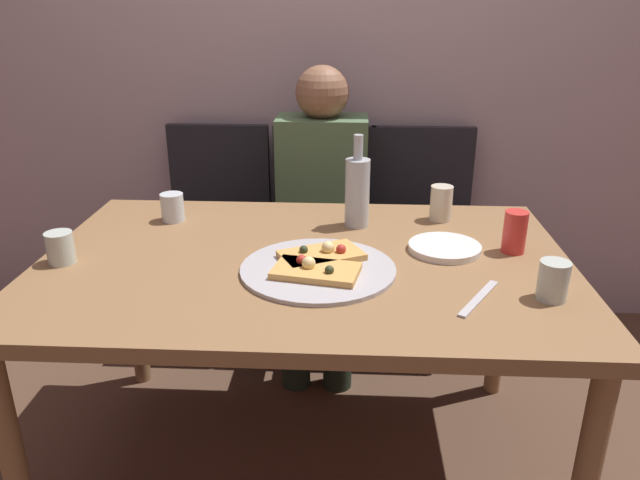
{
  "coord_description": "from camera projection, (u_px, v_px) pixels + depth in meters",
  "views": [
    {
      "loc": [
        0.13,
        -1.56,
        1.41
      ],
      "look_at": [
        0.04,
        0.01,
        0.78
      ],
      "focal_mm": 34.04,
      "sensor_mm": 36.0,
      "label": 1
    }
  ],
  "objects": [
    {
      "name": "ground_plane",
      "position": [
        307.0,
        462.0,
        1.97
      ],
      "size": [
        8.0,
        8.0,
        0.0
      ],
      "primitive_type": "plane",
      "color": "#513828"
    },
    {
      "name": "back_wall",
      "position": [
        324.0,
        25.0,
        2.54
      ],
      "size": [
        6.0,
        0.1,
        2.6
      ],
      "primitive_type": "cube",
      "color": "#B29EA3",
      "rests_on": "ground_plane"
    },
    {
      "name": "dining_table",
      "position": [
        305.0,
        281.0,
        1.73
      ],
      "size": [
        1.48,
        0.98,
        0.73
      ],
      "color": "olive",
      "rests_on": "ground_plane"
    },
    {
      "name": "pizza_tray",
      "position": [
        318.0,
        269.0,
        1.62
      ],
      "size": [
        0.42,
        0.42,
        0.01
      ],
      "primitive_type": "cylinder",
      "color": "#ADADB2",
      "rests_on": "dining_table"
    },
    {
      "name": "pizza_slice_last",
      "position": [
        315.0,
        270.0,
        1.57
      ],
      "size": [
        0.24,
        0.17,
        0.05
      ],
      "color": "tan",
      "rests_on": "pizza_tray"
    },
    {
      "name": "pizza_slice_extra",
      "position": [
        322.0,
        254.0,
        1.67
      ],
      "size": [
        0.26,
        0.22,
        0.05
      ],
      "color": "tan",
      "rests_on": "pizza_tray"
    },
    {
      "name": "wine_bottle",
      "position": [
        357.0,
        191.0,
        1.9
      ],
      "size": [
        0.08,
        0.08,
        0.29
      ],
      "color": "#B2BCC1",
      "rests_on": "dining_table"
    },
    {
      "name": "tumbler_near",
      "position": [
        60.0,
        248.0,
        1.66
      ],
      "size": [
        0.07,
        0.07,
        0.09
      ],
      "primitive_type": "cylinder",
      "color": "#B7C6BC",
      "rests_on": "dining_table"
    },
    {
      "name": "tumbler_far",
      "position": [
        441.0,
        203.0,
        1.97
      ],
      "size": [
        0.07,
        0.07,
        0.12
      ],
      "primitive_type": "cylinder",
      "color": "beige",
      "rests_on": "dining_table"
    },
    {
      "name": "wine_glass",
      "position": [
        172.0,
        207.0,
        1.97
      ],
      "size": [
        0.07,
        0.07,
        0.09
      ],
      "primitive_type": "cylinder",
      "color": "silver",
      "rests_on": "dining_table"
    },
    {
      "name": "short_glass",
      "position": [
        553.0,
        281.0,
        1.45
      ],
      "size": [
        0.07,
        0.07,
        0.1
      ],
      "primitive_type": "cylinder",
      "color": "#B7C6BC",
      "rests_on": "dining_table"
    },
    {
      "name": "soda_can",
      "position": [
        515.0,
        232.0,
        1.72
      ],
      "size": [
        0.07,
        0.07,
        0.12
      ],
      "primitive_type": "cylinder",
      "color": "red",
      "rests_on": "dining_table"
    },
    {
      "name": "plate_stack",
      "position": [
        445.0,
        248.0,
        1.75
      ],
      "size": [
        0.21,
        0.21,
        0.02
      ],
      "primitive_type": "cylinder",
      "color": "white",
      "rests_on": "dining_table"
    },
    {
      "name": "table_knife",
      "position": [
        479.0,
        298.0,
        1.47
      ],
      "size": [
        0.13,
        0.2,
        0.01
      ],
      "primitive_type": "cube",
      "rotation": [
        0.0,
        0.0,
        1.02
      ],
      "color": "#B7B7BC",
      "rests_on": "dining_table"
    },
    {
      "name": "chair_left",
      "position": [
        217.0,
        219.0,
        2.63
      ],
      "size": [
        0.44,
        0.44,
        0.9
      ],
      "rotation": [
        0.0,
        0.0,
        3.14
      ],
      "color": "black",
      "rests_on": "ground_plane"
    },
    {
      "name": "chair_middle",
      "position": [
        323.0,
        221.0,
        2.61
      ],
      "size": [
        0.44,
        0.44,
        0.9
      ],
      "rotation": [
        0.0,
        0.0,
        3.14
      ],
      "color": "black",
      "rests_on": "ground_plane"
    },
    {
      "name": "chair_right",
      "position": [
        421.0,
        222.0,
        2.59
      ],
      "size": [
        0.44,
        0.44,
        0.9
      ],
      "rotation": [
        0.0,
        0.0,
        3.14
      ],
      "color": "black",
      "rests_on": "ground_plane"
    },
    {
      "name": "guest_in_sweater",
      "position": [
        321.0,
        204.0,
        2.42
      ],
      "size": [
        0.36,
        0.56,
        1.17
      ],
      "rotation": [
        0.0,
        0.0,
        3.14
      ],
      "color": "#4C6B47",
      "rests_on": "ground_plane"
    }
  ]
}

